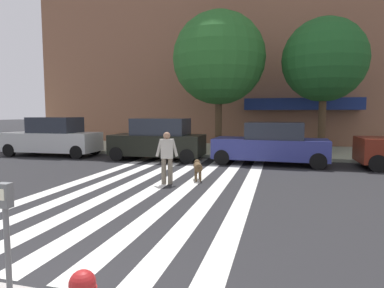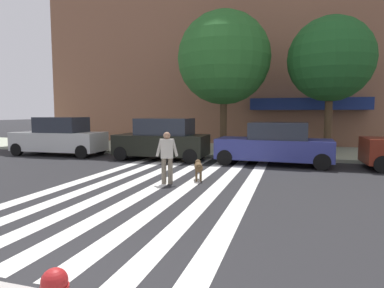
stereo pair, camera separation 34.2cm
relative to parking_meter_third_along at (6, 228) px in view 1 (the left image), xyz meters
name	(u,v)px [view 1 (the left image)]	position (x,y,z in m)	size (l,w,h in m)	color
ground_plane	(181,186)	(-0.14, 6.77, -1.03)	(160.00, 160.00, 0.00)	#232326
sidewalk_far	(227,150)	(-0.14, 16.14, -0.95)	(80.00, 6.00, 0.15)	#A4AE95
crosswalk_stripes	(160,184)	(-0.80, 6.77, -1.03)	(5.85, 12.14, 0.01)	silver
apartment_block	(291,2)	(3.46, 27.96, 10.75)	(36.61, 19.06, 23.57)	#885A43
parking_meter_third_along	(6,228)	(0.00, 0.00, 0.00)	(0.14, 0.11, 1.36)	#515456
parked_car_near_curb	(53,138)	(-8.57, 11.84, -0.09)	(4.84, 2.07, 2.00)	#BDC0BE
parked_car_behind_first	(158,140)	(-2.77, 11.84, -0.08)	(4.35, 2.01, 1.97)	black
parked_car_third_in_line	(271,144)	(2.41, 11.84, -0.16)	(4.88, 2.09, 1.81)	navy
street_tree_nearest	(219,58)	(-0.47, 14.99, 4.09)	(4.94, 4.94, 7.45)	#4C3823
street_tree_middle	(324,60)	(4.84, 15.27, 3.82)	(4.18, 4.18, 6.82)	#4C3823
pedestrian_dog_walker	(167,155)	(-0.62, 6.88, -0.10)	(0.70, 0.35, 1.64)	#6B6051
dog_on_leash	(198,167)	(0.16, 7.74, -0.59)	(0.46, 0.97, 0.65)	brown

